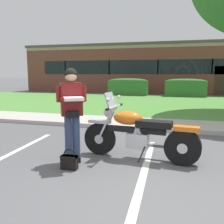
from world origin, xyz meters
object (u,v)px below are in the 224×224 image
(handbag, at_px, (69,161))
(hedge_left, at_px, (128,87))
(motorcycle, at_px, (143,134))
(hedge_center_left, at_px, (186,88))
(brick_building, at_px, (163,69))
(rider_person, at_px, (72,107))

(handbag, bearing_deg, hedge_left, 97.81)
(motorcycle, height_order, hedge_center_left, motorcycle)
(handbag, xyz_separation_m, hedge_center_left, (2.02, 13.72, 0.51))
(motorcycle, height_order, brick_building, brick_building)
(handbag, bearing_deg, motorcycle, 35.86)
(rider_person, distance_m, brick_building, 20.02)
(brick_building, bearing_deg, hedge_center_left, -72.92)
(hedge_center_left, height_order, brick_building, brick_building)
(motorcycle, distance_m, rider_person, 1.40)
(motorcycle, xyz_separation_m, rider_person, (-1.22, -0.44, 0.52))
(brick_building, bearing_deg, rider_person, -90.23)
(hedge_left, height_order, hedge_center_left, same)
(hedge_left, bearing_deg, hedge_center_left, 0.00)
(hedge_left, bearing_deg, rider_person, -82.40)
(motorcycle, height_order, hedge_left, motorcycle)
(handbag, bearing_deg, hedge_center_left, 81.60)
(rider_person, xyz_separation_m, hedge_left, (-1.78, 13.35, -0.36))
(hedge_left, bearing_deg, brick_building, 74.37)
(handbag, relative_size, hedge_center_left, 0.14)
(motorcycle, xyz_separation_m, brick_building, (-1.14, 19.56, 1.48))
(motorcycle, xyz_separation_m, hedge_left, (-3.01, 12.91, 0.16))
(motorcycle, height_order, handbag, motorcycle)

